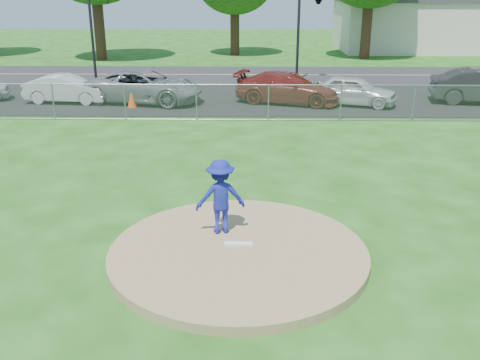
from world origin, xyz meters
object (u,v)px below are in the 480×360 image
(parked_car_gray, at_px, (145,86))
(parked_car_pearl, at_px, (353,90))
(pitcher, at_px, (220,197))
(commercial_building, at_px, (434,24))
(parked_car_darkred, at_px, (288,88))
(traffic_signal_left, at_px, (95,21))
(parked_car_white, at_px, (67,89))
(traffic_cone, at_px, (132,99))

(parked_car_gray, xyz_separation_m, parked_car_pearl, (9.89, -0.38, -0.08))
(pitcher, bearing_deg, commercial_building, -125.41)
(commercial_building, xyz_separation_m, parked_car_darkred, (-13.96, -22.51, -1.42))
(commercial_building, distance_m, parked_car_darkred, 26.53)
(pitcher, height_order, parked_car_gray, pitcher)
(commercial_building, xyz_separation_m, parked_car_pearl, (-10.93, -22.88, -1.47))
(commercial_building, relative_size, parked_car_gray, 2.97)
(pitcher, distance_m, parked_car_pearl, 15.31)
(traffic_signal_left, relative_size, parked_car_white, 1.40)
(parked_car_pearl, bearing_deg, commercial_building, -6.54)
(parked_car_white, xyz_separation_m, parked_car_darkred, (10.58, 0.06, 0.07))
(commercial_building, distance_m, pitcher, 40.64)
(pitcher, bearing_deg, traffic_cone, -81.99)
(pitcher, relative_size, parked_car_darkred, 0.34)
(traffic_signal_left, bearing_deg, pitcher, -68.45)
(commercial_building, bearing_deg, pitcher, -113.82)
(traffic_cone, relative_size, parked_car_darkred, 0.16)
(parked_car_gray, height_order, parked_car_pearl, parked_car_gray)
(pitcher, bearing_deg, parked_car_pearl, -122.58)
(pitcher, xyz_separation_m, parked_car_white, (-8.14, 14.59, -0.37))
(parked_car_pearl, bearing_deg, parked_car_gray, 106.80)
(parked_car_gray, distance_m, parked_car_pearl, 9.90)
(traffic_signal_left, height_order, parked_car_gray, traffic_signal_left)
(parked_car_gray, bearing_deg, parked_car_pearl, -80.26)
(parked_car_gray, xyz_separation_m, parked_car_darkred, (6.86, -0.02, -0.04))
(commercial_building, height_order, parked_car_pearl, commercial_building)
(parked_car_white, distance_m, parked_car_darkred, 10.58)
(traffic_cone, relative_size, parked_car_white, 0.20)
(parked_car_pearl, bearing_deg, traffic_cone, 112.95)
(commercial_building, distance_m, traffic_cone, 31.79)
(parked_car_white, bearing_deg, traffic_cone, -102.13)
(traffic_signal_left, relative_size, parked_car_pearl, 1.40)
(traffic_signal_left, bearing_deg, commercial_building, 32.87)
(traffic_cone, height_order, parked_car_white, parked_car_white)
(parked_car_white, xyz_separation_m, parked_car_pearl, (13.62, -0.30, 0.02))
(traffic_signal_left, height_order, parked_car_darkred, traffic_signal_left)
(parked_car_darkred, bearing_deg, parked_car_pearl, -79.85)
(pitcher, height_order, traffic_cone, pitcher)
(pitcher, relative_size, parked_car_pearl, 0.42)
(parked_car_gray, bearing_deg, pitcher, -151.32)
(traffic_cone, bearing_deg, parked_car_pearl, 3.96)
(parked_car_gray, bearing_deg, traffic_cone, 170.91)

